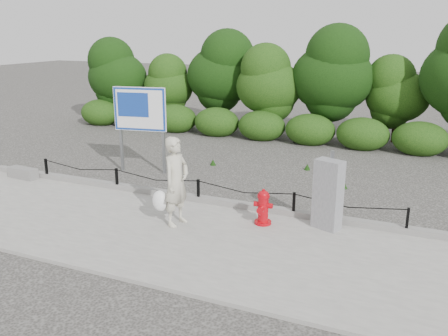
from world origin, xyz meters
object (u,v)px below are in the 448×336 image
utility_cabinet (328,195)px  concrete_block (23,173)px  fire_hydrant (263,207)px  advertising_sign (140,113)px  pedestrian (175,183)px

utility_cabinet → concrete_block: bearing=-161.0°
fire_hydrant → concrete_block: fire_hydrant is taller
fire_hydrant → concrete_block: (-7.67, 0.45, -0.24)m
fire_hydrant → advertising_sign: 5.68m
advertising_sign → pedestrian: bearing=-57.5°
pedestrian → utility_cabinet: size_ratio=1.17×
utility_cabinet → advertising_sign: 6.69m
pedestrian → advertising_sign: advertising_sign is taller
fire_hydrant → utility_cabinet: size_ratio=0.48×
pedestrian → concrete_block: size_ratio=2.11×
fire_hydrant → advertising_sign: (-4.86, 2.57, 1.41)m
pedestrian → concrete_block: bearing=86.9°
concrete_block → fire_hydrant: bearing=-3.4°
advertising_sign → concrete_block: bearing=-152.8°
fire_hydrant → utility_cabinet: 1.46m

